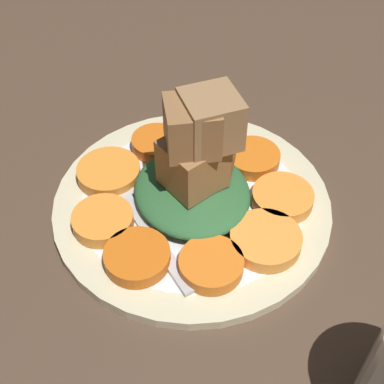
% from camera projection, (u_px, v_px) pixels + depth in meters
% --- Properties ---
extents(table_slab, '(1.20, 1.20, 0.02)m').
position_uv_depth(table_slab, '(192.00, 214.00, 0.51)').
color(table_slab, '#4C3828').
rests_on(table_slab, ground).
extents(plate, '(0.26, 0.26, 0.01)m').
position_uv_depth(plate, '(192.00, 204.00, 0.50)').
color(plate, beige).
rests_on(plate, table_slab).
extents(carrot_slice_0, '(0.05, 0.05, 0.01)m').
position_uv_depth(carrot_slice_0, '(253.00, 158.00, 0.52)').
color(carrot_slice_0, orange).
rests_on(carrot_slice_0, plate).
extents(carrot_slice_1, '(0.05, 0.05, 0.01)m').
position_uv_depth(carrot_slice_1, '(211.00, 139.00, 0.54)').
color(carrot_slice_1, orange).
rests_on(carrot_slice_1, plate).
extents(carrot_slice_2, '(0.05, 0.05, 0.01)m').
position_uv_depth(carrot_slice_2, '(156.00, 143.00, 0.54)').
color(carrot_slice_2, orange).
rests_on(carrot_slice_2, plate).
extents(carrot_slice_3, '(0.06, 0.06, 0.01)m').
position_uv_depth(carrot_slice_3, '(109.00, 172.00, 0.51)').
color(carrot_slice_3, orange).
rests_on(carrot_slice_3, plate).
extents(carrot_slice_4, '(0.05, 0.05, 0.01)m').
position_uv_depth(carrot_slice_4, '(102.00, 218.00, 0.47)').
color(carrot_slice_4, orange).
rests_on(carrot_slice_4, plate).
extents(carrot_slice_5, '(0.06, 0.06, 0.01)m').
position_uv_depth(carrot_slice_5, '(137.00, 257.00, 0.44)').
color(carrot_slice_5, orange).
rests_on(carrot_slice_5, plate).
extents(carrot_slice_6, '(0.05, 0.05, 0.01)m').
position_uv_depth(carrot_slice_6, '(211.00, 264.00, 0.43)').
color(carrot_slice_6, orange).
rests_on(carrot_slice_6, plate).
extents(carrot_slice_7, '(0.06, 0.06, 0.01)m').
position_uv_depth(carrot_slice_7, '(266.00, 240.00, 0.45)').
color(carrot_slice_7, orange).
rests_on(carrot_slice_7, plate).
extents(carrot_slice_8, '(0.06, 0.06, 0.01)m').
position_uv_depth(carrot_slice_8, '(283.00, 198.00, 0.48)').
color(carrot_slice_8, orange).
rests_on(carrot_slice_8, plate).
extents(center_pile, '(0.12, 0.10, 0.11)m').
position_uv_depth(center_pile, '(197.00, 165.00, 0.46)').
color(center_pile, '#2D6033').
rests_on(center_pile, plate).
extents(fork, '(0.18, 0.05, 0.00)m').
position_uv_depth(fork, '(138.00, 215.00, 0.48)').
color(fork, '#B2B2B7').
rests_on(fork, plate).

